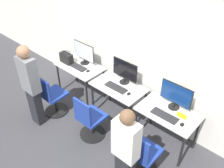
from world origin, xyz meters
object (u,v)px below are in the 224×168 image
at_px(monitor_right, 176,95).
at_px(office_chair_right, 142,156).
at_px(person_right, 126,150).
at_px(handbag, 66,58).
at_px(mouse_right, 182,124).
at_px(keyboard_right, 165,116).
at_px(mouse_center, 129,94).
at_px(office_chair_left, 52,98).
at_px(monitor_center, 125,71).
at_px(office_chair_center, 90,121).
at_px(monitor_left, 84,53).
at_px(keyboard_left, 77,67).
at_px(mouse_left, 88,71).
at_px(person_left, 31,84).
at_px(keyboard_center, 116,87).

height_order(monitor_right, office_chair_right, monitor_right).
height_order(person_right, handbag, person_right).
bearing_deg(monitor_right, mouse_right, -42.34).
bearing_deg(keyboard_right, mouse_center, 176.16).
bearing_deg(keyboard_right, person_right, -90.05).
relative_size(office_chair_left, monitor_center, 1.65).
bearing_deg(mouse_center, monitor_right, 16.91).
distance_m(mouse_center, handbag, 1.69).
bearing_deg(office_chair_center, office_chair_left, -177.38).
height_order(monitor_left, keyboard_left, monitor_left).
height_order(keyboard_left, mouse_left, mouse_left).
bearing_deg(office_chair_left, monitor_left, 91.67).
bearing_deg(office_chair_right, person_right, -97.45).
relative_size(monitor_left, keyboard_left, 1.23).
bearing_deg(mouse_left, office_chair_right, -20.31).
distance_m(mouse_left, office_chair_left, 0.90).
relative_size(monitor_center, monitor_right, 1.00).
distance_m(mouse_left, person_left, 1.17).
relative_size(keyboard_center, office_chair_right, 0.49).
relative_size(monitor_right, office_chair_right, 0.61).
relative_size(mouse_center, handbag, 0.30).
bearing_deg(mouse_center, monitor_center, 141.21).
relative_size(office_chair_left, person_right, 0.60).
distance_m(mouse_center, person_right, 1.31).
bearing_deg(monitor_left, monitor_center, 1.24).
bearing_deg(mouse_center, office_chair_center, -115.62).
xyz_separation_m(mouse_left, office_chair_center, (0.76, -0.71, -0.39)).
bearing_deg(office_chair_center, monitor_right, 39.79).
bearing_deg(office_chair_right, mouse_left, 159.69).
relative_size(mouse_left, office_chair_center, 0.10).
relative_size(keyboard_center, person_right, 0.30).
xyz_separation_m(keyboard_center, keyboard_right, (1.08, -0.05, 0.00)).
bearing_deg(monitor_left, monitor_right, 0.49).
height_order(keyboard_right, person_right, person_right).
bearing_deg(monitor_left, mouse_center, -8.99).
height_order(monitor_center, office_chair_right, monitor_center).
bearing_deg(office_chair_center, person_left, -158.41).
relative_size(mouse_left, keyboard_center, 0.20).
distance_m(monitor_center, mouse_right, 1.45).
bearing_deg(handbag, office_chair_right, -14.66).
bearing_deg(keyboard_right, person_left, -154.05).
bearing_deg(person_right, mouse_left, 150.06).
distance_m(office_chair_left, monitor_right, 2.43).
height_order(keyboard_right, handbag, handbag).
xyz_separation_m(person_right, handbag, (-2.46, 1.02, 0.04)).
height_order(office_chair_center, keyboard_right, office_chair_center).
relative_size(monitor_right, keyboard_right, 1.23).
height_order(mouse_left, mouse_center, same).
bearing_deg(keyboard_center, mouse_center, 0.84).
bearing_deg(mouse_right, keyboard_right, -179.40).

